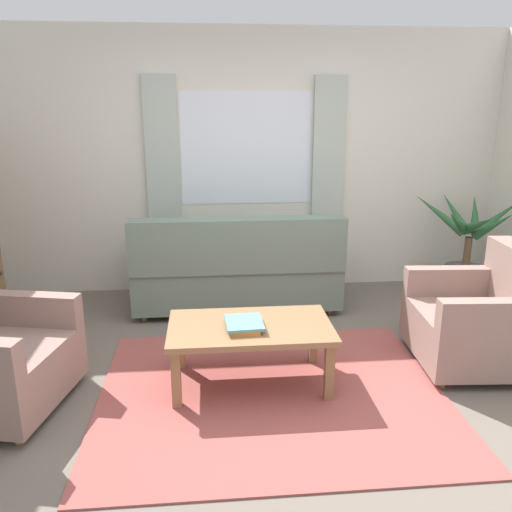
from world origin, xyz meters
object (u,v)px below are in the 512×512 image
(couch, at_px, (237,271))
(book_stack_on_table, at_px, (244,325))
(armchair_right, at_px, (481,319))
(potted_plant, at_px, (466,255))
(coffee_table, at_px, (250,333))

(couch, distance_m, book_stack_on_table, 1.49)
(book_stack_on_table, bearing_deg, armchair_right, 6.26)
(armchair_right, xyz_separation_m, potted_plant, (0.57, 1.39, 0.08))
(book_stack_on_table, relative_size, potted_plant, 0.27)
(armchair_right, relative_size, potted_plant, 0.82)
(potted_plant, bearing_deg, couch, -177.62)
(armchair_right, relative_size, coffee_table, 0.81)
(book_stack_on_table, distance_m, potted_plant, 2.81)
(couch, distance_m, potted_plant, 2.29)
(coffee_table, bearing_deg, armchair_right, 4.62)
(couch, bearing_deg, coffee_table, 90.29)
(coffee_table, distance_m, potted_plant, 2.75)
(couch, distance_m, coffee_table, 1.43)
(couch, relative_size, armchair_right, 2.12)
(armchair_right, xyz_separation_m, coffee_table, (-1.71, -0.14, 0.03))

